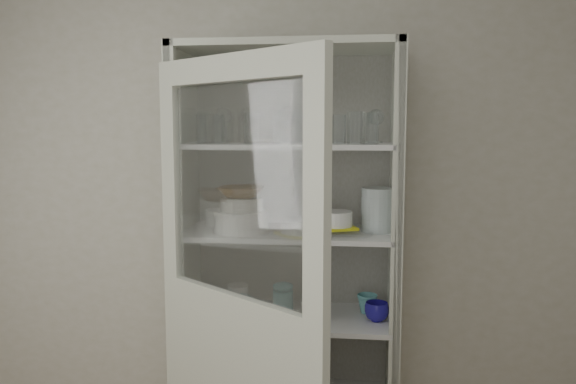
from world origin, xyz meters
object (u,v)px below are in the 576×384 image
Objects in this scene: cream_bowl at (242,204)px; white_ramekin at (335,219)px; goblet_0 at (224,123)px; grey_bowl_stack at (378,210)px; yellow_trivet at (335,227)px; mug_teal at (367,304)px; goblet_2 at (287,124)px; mug_blue at (377,312)px; plate_stack_back at (225,217)px; glass_platter at (335,231)px; pantry_cabinet at (290,293)px; goblet_1 at (297,124)px; teal_jar at (283,298)px; mug_white at (312,311)px; terracotta_bowl at (241,192)px; white_canister at (238,297)px; plate_stack_front at (242,221)px; goblet_3 at (376,124)px; cupboard_door at (237,352)px; measuring_cups at (219,312)px.

cream_bowl is 1.24× the size of white_ramekin.
grey_bowl_stack is (0.73, -0.10, -0.39)m from goblet_0.
mug_teal is (0.15, 0.10, -0.38)m from yellow_trivet.
goblet_0 reaches higher than white_ramekin.
goblet_2 is 0.95m from mug_blue.
cream_bowl reaches higher than plate_stack_back.
grey_bowl_stack is at bearing -8.27° from goblet_2.
mug_blue is (0.19, -0.01, -0.37)m from glass_platter.
pantry_cabinet reaches higher than goblet_1.
yellow_trivet is 1.38× the size of teal_jar.
terracotta_bowl is at bearing -176.35° from mug_white.
terracotta_bowl is at bearing -176.73° from glass_platter.
mug_white is at bearing -23.71° from goblet_0.
yellow_trivet is at bearing -10.08° from white_canister.
mug_white is (0.32, -0.02, -0.40)m from plate_stack_front.
goblet_0 reaches higher than glass_platter.
terracotta_bowl is at bearing -57.65° from plate_stack_back.
goblet_2 is 0.49m from white_ramekin.
mug_white is 0.87× the size of teal_jar.
yellow_trivet reaches higher than mug_blue.
goblet_0 is 0.72m from goblet_3.
yellow_trivet is 0.45m from teal_jar.
cupboard_door is at bearing -81.83° from plate_stack_front.
plate_stack_front reaches higher than mug_blue.
mug_blue is 1.02× the size of measuring_cups.
goblet_1 is 0.42m from terracotta_bowl.
plate_stack_back reaches higher than mug_white.
goblet_1 is at bearing 121.98° from mug_white.
cupboard_door reaches higher than goblet_1.
teal_jar is 1.11× the size of measuring_cups.
terracotta_bowl is 1.73× the size of white_canister.
cream_bowl is 0.76m from mug_teal.
goblet_1 is 0.49× the size of glass_platter.
cupboard_door is at bearing -102.91° from goblet_2.
cream_bowl is at bearing 180.00° from plate_stack_front.
mug_blue is at bearing -85.05° from goblet_3.
plate_stack_back is 0.85m from mug_blue.
cream_bowl is at bearing 135.40° from cupboard_door.
mug_blue is at bearing -15.46° from goblet_2.
white_ramekin is at bearing 0.00° from yellow_trivet.
glass_platter is at bearing 3.27° from plate_stack_front.
pantry_cabinet reaches higher than mug_teal.
white_canister is at bearing -174.49° from pantry_cabinet.
goblet_2 is at bearing 35.28° from terracotta_bowl.
white_ramekin is (-0.18, -0.14, -0.42)m from goblet_3.
yellow_trivet is 1.54× the size of measuring_cups.
goblet_0 is 0.42m from cream_bowl.
cupboard_door reaches higher than cream_bowl.
goblet_3 is at bearing -0.88° from goblet_1.
goblet_1 is 0.53m from glass_platter.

